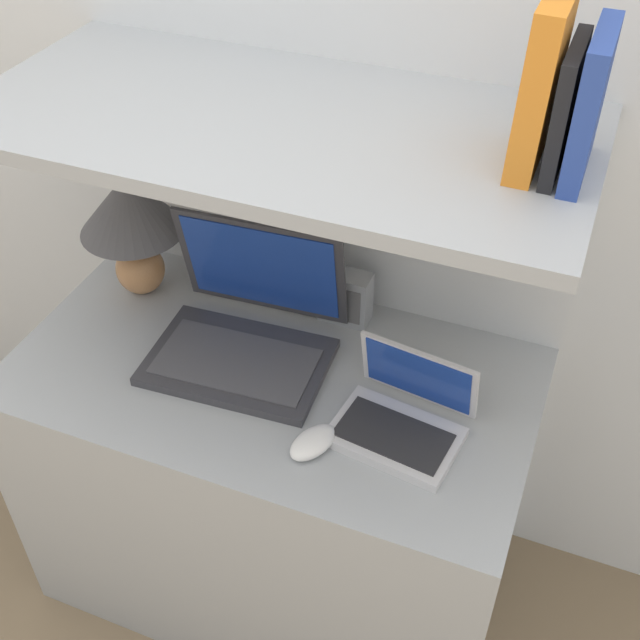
# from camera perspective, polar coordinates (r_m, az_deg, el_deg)

# --- Properties ---
(wall_back) EXTENTS (6.00, 0.05, 2.40)m
(wall_back) POSITION_cam_1_polar(r_m,az_deg,el_deg) (1.68, 1.11, 15.99)
(wall_back) COLOR silver
(wall_back) RESTS_ON ground_plane
(desk) EXTENTS (1.09, 0.59, 0.73)m
(desk) POSITION_cam_1_polar(r_m,az_deg,el_deg) (1.95, -3.08, -11.55)
(desk) COLOR #999EA3
(desk) RESTS_ON ground_plane
(back_riser) EXTENTS (1.09, 0.04, 1.25)m
(back_riser) POSITION_cam_1_polar(r_m,az_deg,el_deg) (1.96, 0.43, -0.04)
(back_riser) COLOR silver
(back_riser) RESTS_ON ground_plane
(shelf) EXTENTS (1.09, 0.53, 0.03)m
(shelf) POSITION_cam_1_polar(r_m,az_deg,el_deg) (1.41, -3.20, 13.72)
(shelf) COLOR #999EA3
(shelf) RESTS_ON back_riser
(table_lamp) EXTENTS (0.23, 0.23, 0.30)m
(table_lamp) POSITION_cam_1_polar(r_m,az_deg,el_deg) (1.81, -13.31, 7.26)
(table_lamp) COLOR #B27A4C
(table_lamp) RESTS_ON desk
(laptop_large) EXTENTS (0.39, 0.33, 0.28)m
(laptop_large) POSITION_cam_1_polar(r_m,az_deg,el_deg) (1.69, -5.27, -0.61)
(laptop_large) COLOR #333338
(laptop_large) RESTS_ON desk
(laptop_small) EXTENTS (0.26, 0.22, 0.16)m
(laptop_small) POSITION_cam_1_polar(r_m,az_deg,el_deg) (1.54, 5.87, -6.86)
(laptop_small) COLOR silver
(laptop_small) RESTS_ON desk
(computer_mouse) EXTENTS (0.10, 0.12, 0.03)m
(computer_mouse) POSITION_cam_1_polar(r_m,az_deg,el_deg) (1.52, -0.50, -8.70)
(computer_mouse) COLOR white
(computer_mouse) RESTS_ON desk
(router_box) EXTENTS (0.11, 0.06, 0.12)m
(router_box) POSITION_cam_1_polar(r_m,az_deg,el_deg) (1.76, 1.81, 1.65)
(router_box) COLOR gray
(router_box) RESTS_ON desk
(book_blue) EXTENTS (0.03, 0.18, 0.22)m
(book_blue) POSITION_cam_1_polar(r_m,az_deg,el_deg) (1.25, 18.63, 14.25)
(book_blue) COLOR #284293
(book_blue) RESTS_ON shelf
(book_black) EXTENTS (0.02, 0.16, 0.19)m
(book_black) POSITION_cam_1_polar(r_m,az_deg,el_deg) (1.26, 17.02, 14.13)
(book_black) COLOR black
(book_black) RESTS_ON shelf
(book_orange) EXTENTS (0.05, 0.16, 0.26)m
(book_orange) POSITION_cam_1_polar(r_m,az_deg,el_deg) (1.25, 15.45, 15.80)
(book_orange) COLOR orange
(book_orange) RESTS_ON shelf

